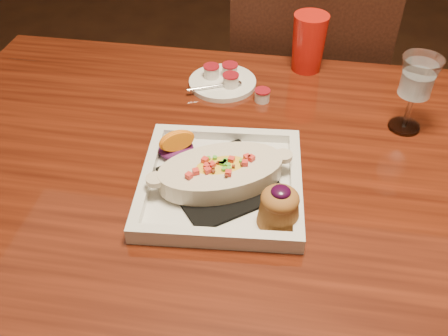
% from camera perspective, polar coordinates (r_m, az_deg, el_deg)
% --- Properties ---
extents(table, '(1.50, 0.90, 0.75)m').
position_cam_1_polar(table, '(0.95, 8.01, -6.13)').
color(table, '#611F0D').
rests_on(table, floor).
extents(chair_far, '(0.42, 0.42, 0.93)m').
position_cam_1_polar(chair_far, '(1.53, 8.90, 7.54)').
color(chair_far, black).
rests_on(chair_far, floor).
extents(plate, '(0.29, 0.29, 0.08)m').
position_cam_1_polar(plate, '(0.84, 0.21, -1.34)').
color(plate, silver).
rests_on(plate, table).
extents(goblet, '(0.07, 0.07, 0.15)m').
position_cam_1_polar(goblet, '(1.00, 21.21, 9.24)').
color(goblet, silver).
rests_on(goblet, table).
extents(saucer, '(0.15, 0.15, 0.10)m').
position_cam_1_polar(saucer, '(1.12, -0.20, 10.00)').
color(saucer, silver).
rests_on(saucer, table).
extents(creamer_loose, '(0.03, 0.03, 0.03)m').
position_cam_1_polar(creamer_loose, '(1.07, 4.39, 8.29)').
color(creamer_loose, silver).
rests_on(creamer_loose, table).
extents(red_tumbler, '(0.08, 0.08, 0.13)m').
position_cam_1_polar(red_tumbler, '(1.17, 9.65, 13.92)').
color(red_tumbler, red).
rests_on(red_tumbler, table).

